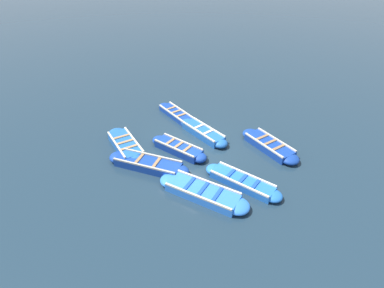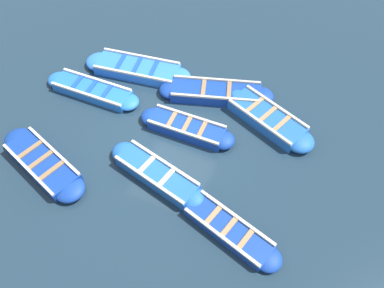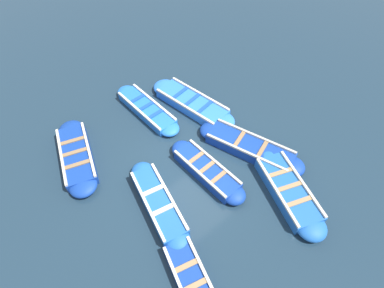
% 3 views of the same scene
% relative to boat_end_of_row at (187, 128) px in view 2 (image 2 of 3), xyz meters
% --- Properties ---
extents(ground_plane, '(120.00, 120.00, 0.00)m').
position_rel_boat_end_of_row_xyz_m(ground_plane, '(-0.43, 0.42, -0.19)').
color(ground_plane, '#1C303F').
extents(boat_end_of_row, '(0.90, 3.17, 0.43)m').
position_rel_boat_end_of_row_xyz_m(boat_end_of_row, '(0.00, 0.00, 0.00)').
color(boat_end_of_row, navy).
rests_on(boat_end_of_row, ground).
extents(boat_tucked, '(0.95, 3.51, 0.38)m').
position_rel_boat_end_of_row_xyz_m(boat_tucked, '(0.09, 3.62, -0.03)').
color(boat_tucked, blue).
rests_on(boat_tucked, ground).
extents(boat_outer_right, '(1.47, 3.26, 0.36)m').
position_rel_boat_end_of_row_xyz_m(boat_outer_right, '(-2.53, -2.45, -0.04)').
color(boat_outer_right, navy).
rests_on(boat_outer_right, ground).
extents(boat_drifting, '(1.60, 4.00, 0.41)m').
position_rel_boat_end_of_row_xyz_m(boat_drifting, '(1.64, 2.75, -0.01)').
color(boat_drifting, blue).
rests_on(boat_drifting, ground).
extents(boat_outer_left, '(2.07, 3.92, 0.44)m').
position_rel_boat_end_of_row_xyz_m(boat_outer_left, '(1.77, -0.23, 0.00)').
color(boat_outer_left, navy).
rests_on(boat_outer_left, ground).
extents(boat_bow_out, '(1.36, 3.38, 0.43)m').
position_rel_boat_end_of_row_xyz_m(boat_bow_out, '(-1.89, 0.03, 0.00)').
color(boat_bow_out, '#1E59AD').
rests_on(boat_bow_out, ground).
extents(boat_far_corner, '(2.02, 3.55, 0.45)m').
position_rel_boat_end_of_row_xyz_m(boat_far_corner, '(1.46, -2.14, 0.01)').
color(boat_far_corner, '#1E59AD').
rests_on(boat_far_corner, ground).
extents(boat_mid_row, '(1.84, 3.54, 0.42)m').
position_rel_boat_end_of_row_xyz_m(boat_mid_row, '(-2.99, 3.24, -0.00)').
color(boat_mid_row, navy).
rests_on(boat_mid_row, ground).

